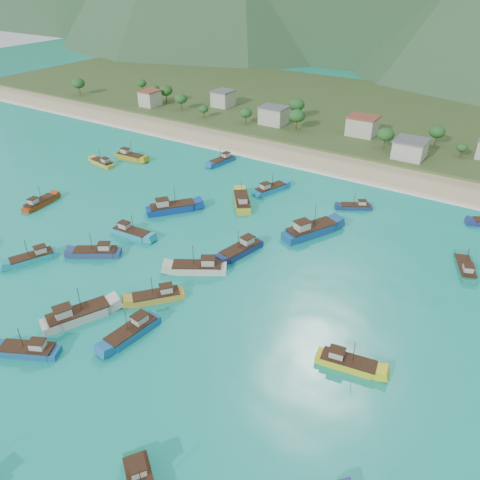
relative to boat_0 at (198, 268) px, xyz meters
The scene contains 26 objects.
ground 6.74m from the boat_0, 93.84° to the right, with size 600.00×600.00×0.00m, color #0D9084.
beach 72.33m from the boat_0, 90.36° to the left, with size 400.00×18.00×1.20m, color beige.
land 133.33m from the boat_0, 90.19° to the left, with size 400.00×110.00×2.40m, color #385123.
surf_line 62.83m from the boat_0, 90.41° to the left, with size 400.00×2.50×0.08m, color white.
village 96.97m from the boat_0, 83.86° to the left, with size 208.95×27.68×6.35m.
vegetation 97.79m from the boat_0, 99.16° to the left, with size 275.05×26.04×8.33m.
boat_0 is the anchor object (origin of this frame).
boat_3 21.86m from the boat_0, 84.84° to the right, with size 4.27×10.92×6.29m.
boat_4 43.07m from the boat_0, 98.82° to the left, with size 6.34×10.68×6.06m.
boat_5 32.46m from the boat_0, 105.86° to the left, with size 10.04×11.55×7.02m.
boat_6 69.12m from the boat_0, 153.04° to the left, with size 9.71×4.18×5.55m.
boat_7 22.69m from the boat_0, behind, with size 10.39×3.65×6.04m.
boat_8 55.90m from the boat_0, 32.32° to the left, with size 6.00×10.06×5.71m.
boat_9 61.48m from the boat_0, 119.64° to the left, with size 4.39×10.12×5.79m.
boat_10 11.92m from the boat_0, 94.48° to the right, with size 8.74×9.46×5.89m.
boat_11 37.28m from the boat_0, 13.45° to the right, with size 10.15×4.45×5.80m.
boat_12 54.21m from the boat_0, behind, with size 3.92×9.97×5.74m.
boat_13 11.44m from the boat_0, 70.90° to the left, with size 5.72×11.61×6.59m.
boat_15 70.46m from the boat_0, 145.28° to the left, with size 10.80×3.51×6.32m.
boat_16 36.48m from the boat_0, 153.98° to the right, with size 6.80×10.27×5.88m.
boat_18 48.74m from the boat_0, 68.87° to the left, with size 8.31×6.26×4.85m.
boat_20 23.80m from the boat_0, 162.73° to the right, with size 10.27×8.17×6.07m.
boat_21 25.83m from the boat_0, 111.07° to the right, with size 8.49×12.57×7.21m.
boat_23 28.80m from the boat_0, 140.62° to the left, with size 10.91×12.24×7.51m.
boat_25 29.70m from the boat_0, 63.47° to the left, with size 10.00×14.33×8.26m.
boat_28 35.56m from the boat_0, 105.12° to the right, with size 10.22×7.05×5.88m.
Camera 1 is at (51.23, -56.92, 56.27)m, focal length 35.00 mm.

